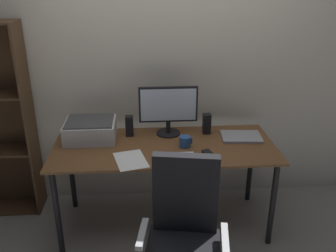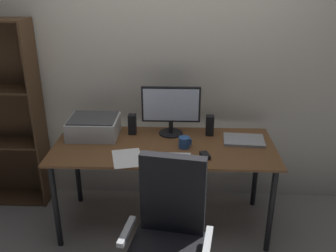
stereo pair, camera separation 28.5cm
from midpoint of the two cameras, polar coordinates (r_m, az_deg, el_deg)
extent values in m
plane|color=gray|center=(3.28, -3.10, -14.80)|extent=(12.00, 12.00, 0.00)
cube|color=beige|center=(3.22, -3.79, 10.16)|extent=(6.40, 0.10, 2.60)
cube|color=brown|center=(2.90, -3.40, -3.26)|extent=(1.73, 0.73, 0.02)
cylinder|color=black|center=(2.93, -19.52, -12.74)|extent=(0.04, 0.04, 0.72)
cylinder|color=black|center=(2.94, 13.18, -11.83)|extent=(0.04, 0.04, 0.72)
cylinder|color=black|center=(3.43, -17.04, -6.86)|extent=(0.04, 0.04, 0.72)
cylinder|color=black|center=(3.44, 10.31, -6.12)|extent=(0.04, 0.04, 0.72)
cylinder|color=black|center=(3.09, -2.60, -1.14)|extent=(0.20, 0.20, 0.01)
cylinder|color=black|center=(3.07, -2.61, -0.18)|extent=(0.04, 0.04, 0.10)
cube|color=black|center=(3.00, -2.68, 3.32)|extent=(0.48, 0.03, 0.30)
cube|color=silver|center=(2.99, -2.67, 3.22)|extent=(0.45, 0.01, 0.27)
cube|color=silver|center=(2.70, -2.02, -4.83)|extent=(0.29, 0.11, 0.02)
cube|color=black|center=(2.73, 3.20, -4.36)|extent=(0.08, 0.11, 0.03)
cylinder|color=#285193|center=(2.85, -0.25, -2.50)|extent=(0.09, 0.09, 0.09)
cube|color=#285193|center=(2.85, 0.76, -2.39)|extent=(0.02, 0.01, 0.05)
cube|color=#99999E|center=(3.04, 8.65, -1.72)|extent=(0.34, 0.25, 0.02)
cube|color=black|center=(3.07, -8.64, -0.02)|extent=(0.06, 0.07, 0.17)
cube|color=black|center=(3.08, 3.38, 0.30)|extent=(0.06, 0.07, 0.17)
cube|color=silver|center=(3.07, -14.52, -0.71)|extent=(0.40, 0.34, 0.15)
cube|color=#424244|center=(3.04, -14.67, 0.69)|extent=(0.37, 0.31, 0.01)
cube|color=white|center=(2.70, -8.82, -5.29)|extent=(0.27, 0.34, 0.00)
cube|color=black|center=(2.28, -0.89, -10.45)|extent=(0.41, 0.14, 0.52)
cube|color=#B7BABC|center=(2.26, -7.74, -16.27)|extent=(0.08, 0.26, 0.03)
cube|color=#B7BABC|center=(2.21, 5.02, -17.12)|extent=(0.08, 0.26, 0.03)
cube|color=#4C331E|center=(3.34, -22.88, 0.39)|extent=(0.02, 0.28, 1.66)
cube|color=#4C331E|center=(3.83, -26.40, -11.22)|extent=(0.73, 0.26, 0.02)
camera|label=1|loc=(0.14, -92.86, -1.20)|focal=39.42mm
camera|label=2|loc=(0.14, 87.14, 1.20)|focal=39.42mm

